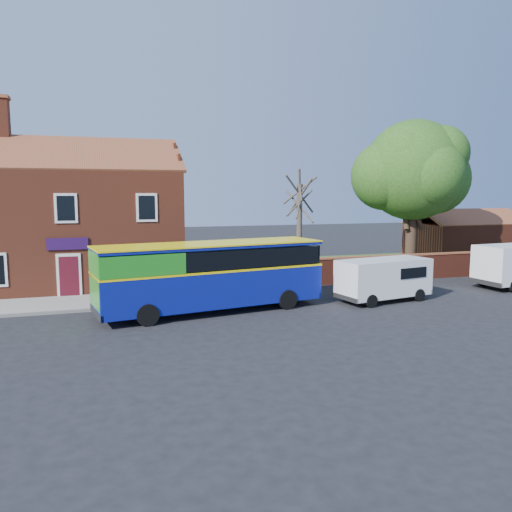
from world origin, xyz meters
name	(u,v)px	position (x,y,z in m)	size (l,w,h in m)	color
ground	(240,323)	(0.00, 0.00, 0.00)	(120.00, 120.00, 0.00)	black
pavement	(68,304)	(-7.00, 5.75, 0.06)	(18.00, 3.50, 0.12)	gray
kerb	(66,312)	(-7.00, 4.00, 0.07)	(18.00, 0.15, 0.14)	slate
grass_strip	(362,266)	(13.00, 13.00, 0.02)	(26.00, 12.00, 0.04)	#426B28
shop_building	(71,227)	(-7.02, 11.50, 3.41)	(12.30, 8.13, 10.50)	brown
boundary_wall	(411,267)	(13.00, 7.00, 0.81)	(22.00, 0.38, 1.60)	maroon
outbuilding	(464,241)	(22.00, 13.00, 1.61)	(8.20, 5.06, 4.17)	maroon
bus	(205,273)	(-0.98, 2.35, 1.78)	(10.57, 4.26, 3.13)	#0D188F
van_near	(384,278)	(8.02, 2.04, 1.17)	(5.03, 2.71, 2.09)	white
large_tree	(413,174)	(14.61, 9.49, 6.64)	(8.32, 6.58, 10.15)	black
bare_tree	(299,226)	(6.36, 9.11, 3.32)	(2.43, 2.89, 6.47)	#4C4238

